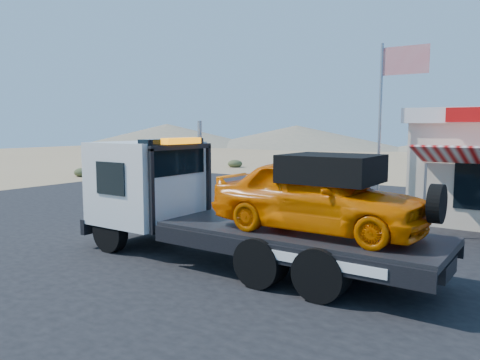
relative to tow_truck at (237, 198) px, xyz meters
The scene contains 6 objects.
ground 4.33m from the tow_truck, 149.42° to the left, with size 120.00×120.00×0.00m, color #947854.
asphalt_lot 5.49m from the tow_truck, 106.13° to the left, with size 32.00×24.00×0.02m, color black.
tow_truck is the anchor object (origin of this frame).
flagpole 7.04m from the tow_truck, 77.31° to the left, with size 1.55×0.10×6.00m.
desert_scrub 20.40m from the tow_truck, 146.18° to the left, with size 28.36×31.98×0.70m.
distant_hills 58.70m from the tow_truck, 103.03° to the left, with size 126.00×48.00×4.20m.
Camera 1 is at (9.78, -11.07, 3.31)m, focal length 35.00 mm.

